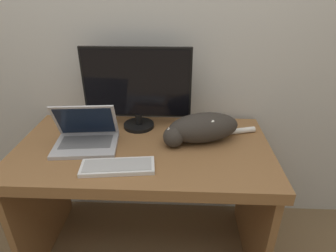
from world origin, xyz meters
TOP-DOWN VIEW (x-y plane):
  - wall_back at (0.00, 0.76)m, footprint 6.40×0.06m
  - desk at (0.00, 0.35)m, footprint 1.34×0.70m
  - monitor at (-0.05, 0.57)m, footprint 0.61×0.18m
  - laptop at (-0.30, 0.35)m, footprint 0.34×0.27m
  - external_keyboard at (-0.09, 0.15)m, footprint 0.35×0.16m
  - cat at (0.31, 0.42)m, footprint 0.52×0.27m
  - small_toy at (0.31, 0.55)m, footprint 0.06×0.06m

SIDE VIEW (x-z plane):
  - desk at x=0.00m, z-range 0.21..0.97m
  - external_keyboard at x=-0.09m, z-range 0.76..0.78m
  - small_toy at x=0.31m, z-range 0.76..0.81m
  - laptop at x=-0.30m, z-range 0.69..0.92m
  - cat at x=0.31m, z-range 0.76..0.92m
  - monitor at x=-0.05m, z-range 0.77..1.24m
  - wall_back at x=0.00m, z-range 0.00..2.60m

